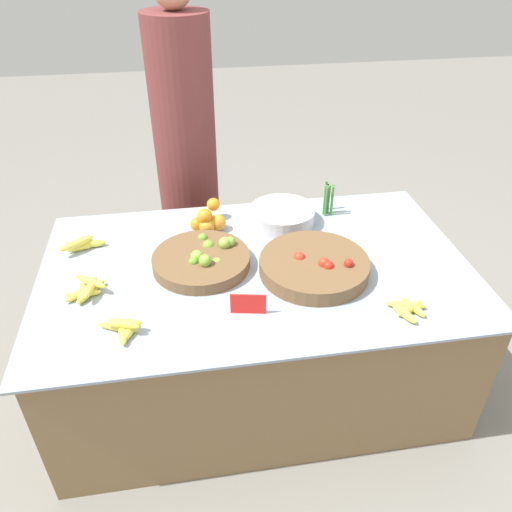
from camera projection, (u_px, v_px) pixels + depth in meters
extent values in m
plane|color=gray|center=(256.00, 372.00, 2.54)|extent=(12.00, 12.00, 0.00)
cube|color=olive|center=(256.00, 324.00, 2.35)|extent=(1.77, 1.07, 0.66)
cube|color=#99A8BC|center=(256.00, 267.00, 2.16)|extent=(1.84, 1.12, 0.01)
cylinder|color=brown|center=(201.00, 261.00, 2.14)|extent=(0.42, 0.42, 0.05)
sphere|color=#89BC42|center=(217.00, 264.00, 2.11)|extent=(0.05, 0.05, 0.05)
sphere|color=#6BA333|center=(203.00, 238.00, 2.24)|extent=(0.04, 0.04, 0.04)
sphere|color=#7AB238|center=(208.00, 246.00, 2.19)|extent=(0.05, 0.05, 0.05)
sphere|color=#89BC42|center=(205.00, 261.00, 2.06)|extent=(0.05, 0.05, 0.05)
sphere|color=#89BC42|center=(197.00, 256.00, 2.11)|extent=(0.06, 0.06, 0.06)
sphere|color=#89BC42|center=(225.00, 243.00, 2.17)|extent=(0.05, 0.05, 0.05)
sphere|color=#89BC42|center=(230.00, 242.00, 2.18)|extent=(0.05, 0.05, 0.05)
sphere|color=#6BA333|center=(194.00, 262.00, 2.08)|extent=(0.04, 0.04, 0.04)
cylinder|color=brown|center=(314.00, 266.00, 2.09)|extent=(0.46, 0.46, 0.07)
sphere|color=red|center=(346.00, 264.00, 2.09)|extent=(0.04, 0.04, 0.04)
sphere|color=red|center=(349.00, 263.00, 2.04)|extent=(0.04, 0.04, 0.04)
sphere|color=red|center=(297.00, 256.00, 2.12)|extent=(0.04, 0.04, 0.04)
sphere|color=red|center=(322.00, 268.00, 2.07)|extent=(0.04, 0.04, 0.04)
sphere|color=red|center=(299.00, 258.00, 2.09)|extent=(0.05, 0.05, 0.05)
sphere|color=red|center=(324.00, 263.00, 2.04)|extent=(0.05, 0.05, 0.05)
sphere|color=red|center=(279.00, 270.00, 2.09)|extent=(0.05, 0.05, 0.05)
sphere|color=red|center=(328.00, 266.00, 2.04)|extent=(0.05, 0.05, 0.05)
sphere|color=red|center=(316.00, 265.00, 2.10)|extent=(0.04, 0.04, 0.04)
sphere|color=red|center=(313.00, 263.00, 2.10)|extent=(0.04, 0.04, 0.04)
sphere|color=red|center=(305.00, 268.00, 2.06)|extent=(0.04, 0.04, 0.04)
sphere|color=orange|center=(218.00, 223.00, 2.37)|extent=(0.08, 0.08, 0.08)
sphere|color=orange|center=(207.00, 227.00, 2.35)|extent=(0.07, 0.07, 0.07)
sphere|color=orange|center=(197.00, 224.00, 2.37)|extent=(0.06, 0.06, 0.06)
sphere|color=orange|center=(204.00, 218.00, 2.42)|extent=(0.07, 0.07, 0.07)
sphere|color=orange|center=(213.00, 204.00, 2.44)|extent=(0.06, 0.06, 0.06)
sphere|color=orange|center=(205.00, 216.00, 2.33)|extent=(0.07, 0.07, 0.07)
cylinder|color=silver|center=(282.00, 216.00, 2.43)|extent=(0.32, 0.32, 0.08)
cube|color=red|center=(248.00, 304.00, 1.87)|extent=(0.13, 0.03, 0.09)
cylinder|color=#4C8E42|center=(326.00, 202.00, 2.46)|extent=(0.01, 0.01, 0.16)
cylinder|color=#4C8E42|center=(327.00, 199.00, 2.48)|extent=(0.01, 0.01, 0.16)
cylinder|color=#4C8E42|center=(327.00, 199.00, 2.48)|extent=(0.01, 0.01, 0.16)
cylinder|color=#428438|center=(325.00, 196.00, 2.51)|extent=(0.01, 0.01, 0.16)
cylinder|color=#4C8E42|center=(332.00, 201.00, 2.47)|extent=(0.01, 0.01, 0.16)
cylinder|color=#428438|center=(332.00, 199.00, 2.48)|extent=(0.01, 0.01, 0.16)
cylinder|color=#4C8E42|center=(325.00, 200.00, 2.47)|extent=(0.01, 0.01, 0.16)
cylinder|color=#4C8E42|center=(328.00, 200.00, 2.48)|extent=(0.01, 0.01, 0.16)
ellipsoid|color=#EFDB4C|center=(86.00, 245.00, 2.26)|extent=(0.11, 0.09, 0.03)
ellipsoid|color=#EFDB4C|center=(91.00, 244.00, 2.26)|extent=(0.14, 0.04, 0.04)
ellipsoid|color=#EFDB4C|center=(78.00, 245.00, 2.25)|extent=(0.13, 0.08, 0.03)
ellipsoid|color=#EFDB4C|center=(85.00, 246.00, 2.25)|extent=(0.16, 0.09, 0.03)
ellipsoid|color=#EFDB4C|center=(85.00, 243.00, 2.27)|extent=(0.12, 0.04, 0.03)
ellipsoid|color=#EFDB4C|center=(76.00, 244.00, 2.21)|extent=(0.15, 0.12, 0.03)
ellipsoid|color=#EFDB4C|center=(81.00, 241.00, 2.24)|extent=(0.11, 0.09, 0.03)
ellipsoid|color=#EFDB4C|center=(123.00, 333.00, 1.79)|extent=(0.04, 0.13, 0.03)
ellipsoid|color=#EFDB4C|center=(129.00, 331.00, 1.79)|extent=(0.07, 0.11, 0.03)
ellipsoid|color=#EFDB4C|center=(118.00, 327.00, 1.81)|extent=(0.16, 0.08, 0.03)
ellipsoid|color=#EFDB4C|center=(124.00, 324.00, 1.79)|extent=(0.12, 0.08, 0.03)
ellipsoid|color=#EFDB4C|center=(124.00, 323.00, 1.79)|extent=(0.13, 0.05, 0.03)
ellipsoid|color=#EFDB4C|center=(83.00, 292.00, 1.98)|extent=(0.14, 0.13, 0.03)
ellipsoid|color=#EFDB4C|center=(83.00, 294.00, 1.97)|extent=(0.14, 0.03, 0.03)
ellipsoid|color=#EFDB4C|center=(84.00, 291.00, 1.99)|extent=(0.06, 0.11, 0.03)
ellipsoid|color=#EFDB4C|center=(86.00, 294.00, 1.97)|extent=(0.08, 0.12, 0.03)
ellipsoid|color=#EFDB4C|center=(91.00, 289.00, 1.99)|extent=(0.12, 0.12, 0.03)
ellipsoid|color=#EFDB4C|center=(90.00, 288.00, 1.96)|extent=(0.06, 0.14, 0.03)
ellipsoid|color=#EFDB4C|center=(90.00, 281.00, 2.00)|extent=(0.15, 0.12, 0.03)
ellipsoid|color=#EFDB4C|center=(413.00, 307.00, 1.90)|extent=(0.07, 0.13, 0.03)
ellipsoid|color=#EFDB4C|center=(410.00, 308.00, 1.89)|extent=(0.14, 0.09, 0.04)
ellipsoid|color=#EFDB4C|center=(406.00, 305.00, 1.91)|extent=(0.16, 0.07, 0.03)
ellipsoid|color=#EFDB4C|center=(404.00, 313.00, 1.87)|extent=(0.08, 0.13, 0.03)
cylinder|color=brown|center=(187.00, 159.00, 2.84)|extent=(0.34, 0.34, 1.54)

